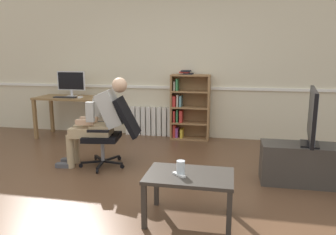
{
  "coord_description": "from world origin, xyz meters",
  "views": [
    {
      "loc": [
        0.97,
        -3.21,
        1.52
      ],
      "look_at": [
        0.15,
        0.85,
        0.7
      ],
      "focal_mm": 34.13,
      "sensor_mm": 36.0,
      "label": 1
    }
  ],
  "objects_px": {
    "computer_desk": "(71,103)",
    "coffee_table": "(189,180)",
    "radiator": "(149,121)",
    "person_seated": "(99,120)",
    "office_chair": "(113,129)",
    "spare_remote": "(179,175)",
    "computer_mouse": "(80,97)",
    "keyboard": "(65,97)",
    "imac_monitor": "(71,82)",
    "bookshelf": "(188,107)",
    "tv_stand": "(308,164)",
    "tv_screen": "(312,116)",
    "drinking_glass": "(181,168)"
  },
  "relations": [
    {
      "from": "computer_desk",
      "to": "coffee_table",
      "type": "xyz_separation_m",
      "value": [
        2.56,
        -2.62,
        -0.26
      ]
    },
    {
      "from": "radiator",
      "to": "person_seated",
      "type": "xyz_separation_m",
      "value": [
        -0.21,
        -1.79,
        0.38
      ]
    },
    {
      "from": "office_chair",
      "to": "spare_remote",
      "type": "distance_m",
      "value": 1.72
    },
    {
      "from": "radiator",
      "to": "computer_mouse",
      "type": "bearing_deg",
      "value": -155.51
    },
    {
      "from": "computer_mouse",
      "to": "coffee_table",
      "type": "xyz_separation_m",
      "value": [
        2.31,
        -2.5,
        -0.38
      ]
    },
    {
      "from": "computer_desk",
      "to": "keyboard",
      "type": "bearing_deg",
      "value": -104.91
    },
    {
      "from": "imac_monitor",
      "to": "computer_mouse",
      "type": "xyz_separation_m",
      "value": [
        0.27,
        -0.2,
        -0.25
      ]
    },
    {
      "from": "bookshelf",
      "to": "person_seated",
      "type": "bearing_deg",
      "value": -119.81
    },
    {
      "from": "tv_stand",
      "to": "spare_remote",
      "type": "distance_m",
      "value": 1.81
    },
    {
      "from": "keyboard",
      "to": "coffee_table",
      "type": "bearing_deg",
      "value": -43.71
    },
    {
      "from": "keyboard",
      "to": "spare_remote",
      "type": "xyz_separation_m",
      "value": [
        2.51,
        -2.54,
        -0.31
      ]
    },
    {
      "from": "radiator",
      "to": "spare_remote",
      "type": "bearing_deg",
      "value": -70.3
    },
    {
      "from": "tv_screen",
      "to": "drinking_glass",
      "type": "xyz_separation_m",
      "value": [
        -1.34,
        -1.16,
        -0.31
      ]
    },
    {
      "from": "bookshelf",
      "to": "tv_screen",
      "type": "distance_m",
      "value": 2.48
    },
    {
      "from": "imac_monitor",
      "to": "tv_screen",
      "type": "distance_m",
      "value": 4.16
    },
    {
      "from": "keyboard",
      "to": "drinking_glass",
      "type": "xyz_separation_m",
      "value": [
        2.52,
        -2.52,
        -0.25
      ]
    },
    {
      "from": "person_seated",
      "to": "spare_remote",
      "type": "xyz_separation_m",
      "value": [
        1.31,
        -1.28,
        -0.2
      ]
    },
    {
      "from": "office_chair",
      "to": "tv_screen",
      "type": "xyz_separation_m",
      "value": [
        2.47,
        -0.13,
        0.3
      ]
    },
    {
      "from": "imac_monitor",
      "to": "person_seated",
      "type": "distance_m",
      "value": 1.92
    },
    {
      "from": "computer_desk",
      "to": "office_chair",
      "type": "height_order",
      "value": "office_chair"
    },
    {
      "from": "bookshelf",
      "to": "office_chair",
      "type": "bearing_deg",
      "value": -115.12
    },
    {
      "from": "tv_screen",
      "to": "coffee_table",
      "type": "relative_size",
      "value": 1.2
    },
    {
      "from": "spare_remote",
      "to": "computer_desk",
      "type": "bearing_deg",
      "value": -98.0
    },
    {
      "from": "computer_desk",
      "to": "tv_screen",
      "type": "xyz_separation_m",
      "value": [
        3.82,
        -1.5,
        0.18
      ]
    },
    {
      "from": "person_seated",
      "to": "spare_remote",
      "type": "height_order",
      "value": "person_seated"
    },
    {
      "from": "drinking_glass",
      "to": "spare_remote",
      "type": "relative_size",
      "value": 0.9
    },
    {
      "from": "tv_stand",
      "to": "drinking_glass",
      "type": "distance_m",
      "value": 1.79
    },
    {
      "from": "spare_remote",
      "to": "computer_mouse",
      "type": "bearing_deg",
      "value": -99.76
    },
    {
      "from": "imac_monitor",
      "to": "bookshelf",
      "type": "relative_size",
      "value": 0.44
    },
    {
      "from": "computer_desk",
      "to": "tv_stand",
      "type": "xyz_separation_m",
      "value": [
        3.82,
        -1.5,
        -0.41
      ]
    },
    {
      "from": "radiator",
      "to": "tv_screen",
      "type": "xyz_separation_m",
      "value": [
        2.45,
        -1.89,
        0.55
      ]
    },
    {
      "from": "keyboard",
      "to": "computer_mouse",
      "type": "relative_size",
      "value": 4.08
    },
    {
      "from": "tv_screen",
      "to": "coffee_table",
      "type": "xyz_separation_m",
      "value": [
        -1.26,
        -1.12,
        -0.44
      ]
    },
    {
      "from": "computer_desk",
      "to": "coffee_table",
      "type": "bearing_deg",
      "value": -45.7
    },
    {
      "from": "imac_monitor",
      "to": "keyboard",
      "type": "height_order",
      "value": "imac_monitor"
    },
    {
      "from": "bookshelf",
      "to": "drinking_glass",
      "type": "height_order",
      "value": "bookshelf"
    },
    {
      "from": "imac_monitor",
      "to": "tv_screen",
      "type": "height_order",
      "value": "imac_monitor"
    },
    {
      "from": "person_seated",
      "to": "coffee_table",
      "type": "xyz_separation_m",
      "value": [
        1.4,
        -1.22,
        -0.26
      ]
    },
    {
      "from": "computer_mouse",
      "to": "tv_screen",
      "type": "height_order",
      "value": "tv_screen"
    },
    {
      "from": "keyboard",
      "to": "coffee_table",
      "type": "xyz_separation_m",
      "value": [
        2.6,
        -2.48,
        -0.38
      ]
    },
    {
      "from": "computer_mouse",
      "to": "person_seated",
      "type": "xyz_separation_m",
      "value": [
        0.91,
        -1.28,
        -0.12
      ]
    },
    {
      "from": "computer_desk",
      "to": "spare_remote",
      "type": "xyz_separation_m",
      "value": [
        2.47,
        -2.68,
        -0.19
      ]
    },
    {
      "from": "coffee_table",
      "to": "person_seated",
      "type": "bearing_deg",
      "value": 138.8
    },
    {
      "from": "tv_stand",
      "to": "computer_desk",
      "type": "bearing_deg",
      "value": 158.56
    },
    {
      "from": "radiator",
      "to": "tv_screen",
      "type": "relative_size",
      "value": 0.94
    },
    {
      "from": "computer_mouse",
      "to": "tv_screen",
      "type": "relative_size",
      "value": 0.1
    },
    {
      "from": "tv_screen",
      "to": "coffee_table",
      "type": "height_order",
      "value": "tv_screen"
    },
    {
      "from": "computer_mouse",
      "to": "radiator",
      "type": "bearing_deg",
      "value": 24.49
    },
    {
      "from": "keyboard",
      "to": "computer_mouse",
      "type": "height_order",
      "value": "computer_mouse"
    },
    {
      "from": "computer_mouse",
      "to": "spare_remote",
      "type": "relative_size",
      "value": 0.67
    }
  ]
}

